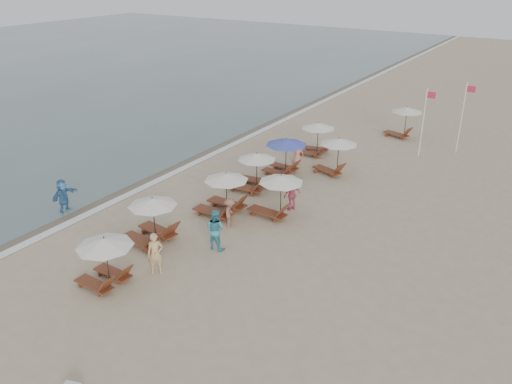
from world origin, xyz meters
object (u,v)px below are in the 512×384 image
Objects in this scene: beachgoer_mid_a at (215,229)px; beachgoer_far_b at (297,152)px; beachgoer_near at (155,254)px; inland_station_1 at (334,152)px; beachgoer_far_a at (292,195)px; inland_station_2 at (403,118)px; beachgoer_mid_b at (230,213)px; lounger_station_0 at (104,259)px; lounger_station_2 at (222,195)px; waterline_walker at (63,196)px; flag_pole_near at (424,119)px; lounger_station_3 at (252,173)px; lounger_station_5 at (315,138)px; lounger_station_4 at (283,154)px; inland_station_0 at (275,193)px; lounger_station_1 at (150,221)px.

beachgoer_mid_a is 11.30m from beachgoer_far_b.
beachgoer_near is 0.95× the size of beachgoer_mid_a.
inland_station_1 is 10.90m from beachgoer_mid_a.
beachgoer_mid_a reaches higher than beachgoer_far_a.
beachgoer_mid_b is at bearing -97.72° from inland_station_2.
lounger_station_0 is 7.65m from lounger_station_2.
beachgoer_mid_a is at bearing -121.94° from beachgoer_far_b.
waterline_walker is (-7.86, 1.69, -0.02)m from beachgoer_near.
beachgoer_near is at bearing 12.20° from beachgoer_far_a.
inland_station_2 is 0.59× the size of flag_pole_near.
inland_station_1 is at bearing 72.42° from lounger_station_2.
lounger_station_3 is 1.00× the size of inland_station_2.
inland_station_1 is 1.52× the size of waterline_walker.
lounger_station_5 is 16.12m from waterline_walker.
lounger_station_4 is at bearing -109.02° from inland_station_2.
lounger_station_5 is 1.45× the size of beachgoer_far_a.
lounger_station_2 reaches higher than lounger_station_0.
inland_station_0 reaches higher than beachgoer_far_a.
lounger_station_3 reaches higher than beachgoer_mid_a.
lounger_station_0 is 1.62× the size of beachgoer_mid_b.
lounger_station_5 is 1.64× the size of beachgoer_mid_b.
lounger_station_0 is 17.99m from lounger_station_5.
lounger_station_2 is 6.29m from lounger_station_4.
beachgoer_mid_b is 9.23m from beachgoer_far_b.
beachgoer_far_a is at bearing 35.18° from beachgoer_near.
beachgoer_far_b is (-2.61, 0.25, -0.61)m from inland_station_1.
lounger_station_4 is at bearing 90.58° from lounger_station_2.
lounger_station_4 is at bearing 115.68° from inland_station_0.
beachgoer_mid_a is 2.10m from beachgoer_mid_b.
beachgoer_far_a is at bearing -100.69° from beachgoer_mid_a.
beachgoer_far_a is 12.01m from flag_pole_near.
beachgoer_mid_a is (2.21, -6.38, -0.02)m from lounger_station_3.
beachgoer_mid_b is (2.19, 3.13, -0.30)m from lounger_station_1.
beachgoer_mid_a is (-0.66, -10.88, -0.44)m from inland_station_1.
inland_station_2 reaches higher than lounger_station_4.
inland_station_0 is 1.45× the size of beachgoer_mid_a.
lounger_station_5 is at bearing -20.97° from beachgoer_mid_b.
lounger_station_2 reaches higher than beachgoer_far_b.
lounger_station_3 is 1.51× the size of waterline_walker.
beachgoer_mid_b is (1.19, -1.01, -0.29)m from lounger_station_2.
lounger_station_2 is (0.10, 7.65, -0.15)m from lounger_station_0.
lounger_station_1 is 0.59× the size of flag_pole_near.
inland_station_2 is 1.48× the size of beachgoer_near.
inland_station_0 is 0.61× the size of flag_pole_near.
beachgoer_mid_a is 1.28× the size of beachgoer_mid_b.
inland_station_2 reaches higher than beachgoer_far_b.
lounger_station_4 is 1.45× the size of waterline_walker.
inland_station_1 reaches higher than lounger_station_4.
flag_pole_near is (5.96, 13.73, 1.47)m from lounger_station_2.
inland_station_0 is at bearing -75.18° from lounger_station_5.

